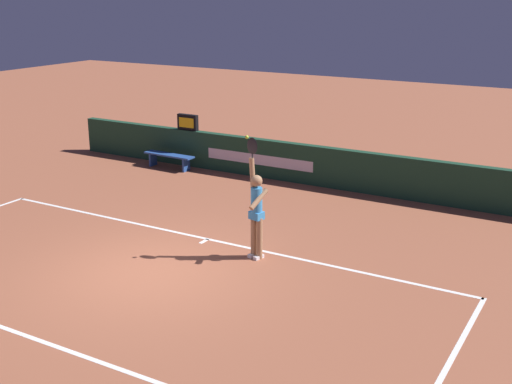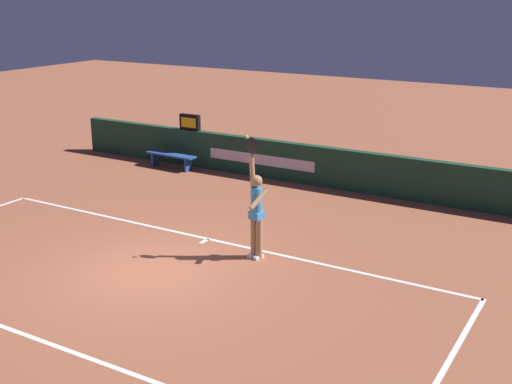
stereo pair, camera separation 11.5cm
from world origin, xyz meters
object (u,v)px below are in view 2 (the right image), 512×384
(courtside_bench_near, at_px, (171,157))
(tennis_ball, at_px, (247,137))
(speed_display, at_px, (190,122))
(tennis_player, at_px, (256,209))

(courtside_bench_near, bearing_deg, tennis_ball, -40.58)
(speed_display, bearing_deg, tennis_player, -44.33)
(speed_display, xyz_separation_m, courtside_bench_near, (-0.31, -0.61, -1.02))
(tennis_player, xyz_separation_m, courtside_bench_near, (-5.90, 4.85, -0.70))
(tennis_ball, relative_size, courtside_bench_near, 0.04)
(courtside_bench_near, bearing_deg, tennis_player, -39.42)
(speed_display, relative_size, tennis_ball, 9.82)
(tennis_player, height_order, courtside_bench_near, tennis_player)
(speed_display, relative_size, tennis_player, 0.28)
(speed_display, xyz_separation_m, tennis_ball, (5.39, -5.50, 1.16))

